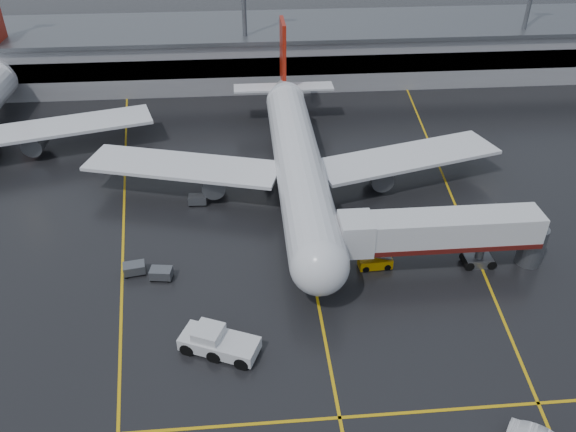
{
  "coord_description": "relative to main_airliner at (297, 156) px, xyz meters",
  "views": [
    {
      "loc": [
        -5.78,
        -46.71,
        34.24
      ],
      "look_at": [
        -2.0,
        -2.0,
        4.0
      ],
      "focal_mm": 35.08,
      "sensor_mm": 36.0,
      "label": 1
    }
  ],
  "objects": [
    {
      "name": "ground",
      "position": [
        0.0,
        -9.7,
        -4.21
      ],
      "size": [
        220.0,
        220.0,
        0.0
      ],
      "primitive_type": "plane",
      "color": "black",
      "rests_on": "ground"
    },
    {
      "name": "apron_line_centre",
      "position": [
        0.0,
        -9.7,
        -4.2
      ],
      "size": [
        0.25,
        90.0,
        0.02
      ],
      "primitive_type": "cube",
      "color": "gold",
      "rests_on": "ground"
    },
    {
      "name": "apron_line_stop",
      "position": [
        0.0,
        -31.7,
        -4.2
      ],
      "size": [
        60.0,
        0.25,
        0.02
      ],
      "primitive_type": "cube",
      "color": "gold",
      "rests_on": "ground"
    },
    {
      "name": "apron_line_left",
      "position": [
        -20.0,
        0.3,
        -4.2
      ],
      "size": [
        9.99,
        69.35,
        0.02
      ],
      "primitive_type": "cube",
      "rotation": [
        0.0,
        0.0,
        0.14
      ],
      "color": "gold",
      "rests_on": "ground"
    },
    {
      "name": "apron_line_right",
      "position": [
        18.0,
        0.3,
        -4.2
      ],
      "size": [
        7.57,
        69.64,
        0.02
      ],
      "primitive_type": "cube",
      "rotation": [
        0.0,
        0.0,
        -0.1
      ],
      "color": "gold",
      "rests_on": "ground"
    },
    {
      "name": "terminal",
      "position": [
        0.0,
        38.23,
        0.11
      ],
      "size": [
        122.0,
        19.0,
        8.6
      ],
      "color": "gray",
      "rests_on": "ground"
    },
    {
      "name": "main_airliner",
      "position": [
        0.0,
        0.0,
        0.0
      ],
      "size": [
        48.8,
        45.6,
        14.1
      ],
      "color": "silver",
      "rests_on": "ground"
    },
    {
      "name": "jet_bridge",
      "position": [
        11.87,
        -15.7,
        -0.28
      ],
      "size": [
        19.9,
        3.4,
        6.05
      ],
      "color": "silver",
      "rests_on": "ground"
    },
    {
      "name": "pushback_tractor",
      "position": [
        -8.73,
        -24.56,
        -3.32
      ],
      "size": [
        6.75,
        4.76,
        2.24
      ],
      "color": "silver",
      "rests_on": "ground"
    },
    {
      "name": "belt_loader",
      "position": [
        6.09,
        -15.14,
        -3.71
      ],
      "size": [
        3.26,
        1.66,
        2.01
      ],
      "color": "#EBA005",
      "rests_on": "ground"
    },
    {
      "name": "baggage_cart_a",
      "position": [
        -14.14,
        -15.2,
        -3.58
      ],
      "size": [
        2.16,
        1.56,
        1.12
      ],
      "color": "#595B60",
      "rests_on": "ground"
    },
    {
      "name": "baggage_cart_b",
      "position": [
        -16.74,
        -14.27,
        -3.58
      ],
      "size": [
        2.19,
        1.63,
        1.12
      ],
      "color": "#595B60",
      "rests_on": "ground"
    },
    {
      "name": "baggage_cart_c",
      "position": [
        -11.39,
        -2.54,
        -3.58
      ],
      "size": [
        2.03,
        1.34,
        1.12
      ],
      "color": "#595B60",
      "rests_on": "ground"
    }
  ]
}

